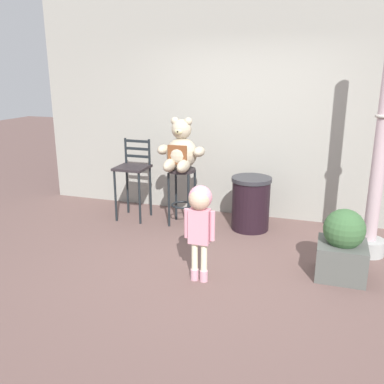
{
  "coord_description": "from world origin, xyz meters",
  "views": [
    {
      "loc": [
        1.07,
        -3.92,
        2.02
      ],
      "look_at": [
        -0.38,
        0.51,
        0.66
      ],
      "focal_mm": 39.11,
      "sensor_mm": 36.0,
      "label": 1
    }
  ],
  "objects": [
    {
      "name": "ground_plane",
      "position": [
        0.0,
        0.0,
        0.0
      ],
      "size": [
        24.0,
        24.0,
        0.0
      ],
      "primitive_type": "plane",
      "color": "brown"
    },
    {
      "name": "building_wall",
      "position": [
        0.0,
        1.94,
        1.53
      ],
      "size": [
        6.29,
        0.3,
        3.05
      ],
      "primitive_type": "cube",
      "color": "gray",
      "rests_on": "ground_plane"
    },
    {
      "name": "bar_stool_with_teddy",
      "position": [
        -0.73,
        1.14,
        0.55
      ],
      "size": [
        0.37,
        0.37,
        0.78
      ],
      "color": "#282225",
      "rests_on": "ground_plane"
    },
    {
      "name": "teddy_bear",
      "position": [
        -0.73,
        1.1,
        1.02
      ],
      "size": [
        0.64,
        0.57,
        0.67
      ],
      "color": "#B4A78D",
      "rests_on": "bar_stool_with_teddy"
    },
    {
      "name": "child_walking",
      "position": [
        -0.04,
        -0.31,
        0.71
      ],
      "size": [
        0.31,
        0.25,
        0.98
      ],
      "rotation": [
        0.0,
        0.0,
        -2.55
      ],
      "color": "#D398A9",
      "rests_on": "ground_plane"
    },
    {
      "name": "trash_bin",
      "position": [
        0.18,
        1.25,
        0.35
      ],
      "size": [
        0.52,
        0.52,
        0.7
      ],
      "color": "black",
      "rests_on": "ground_plane"
    },
    {
      "name": "lamppost",
      "position": [
        1.61,
        0.88,
        1.06
      ],
      "size": [
        0.35,
        0.35,
        2.69
      ],
      "color": "#A3A6A2",
      "rests_on": "ground_plane"
    },
    {
      "name": "bar_chair_empty",
      "position": [
        -1.46,
        1.17,
        0.67
      ],
      "size": [
        0.43,
        0.43,
        1.11
      ],
      "color": "#282225",
      "rests_on": "ground_plane"
    },
    {
      "name": "planter_with_shrub",
      "position": [
        1.3,
        0.22,
        0.33
      ],
      "size": [
        0.48,
        0.48,
        0.71
      ],
      "color": "#525550",
      "rests_on": "ground_plane"
    }
  ]
}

